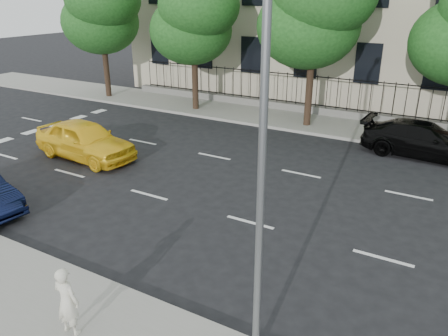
% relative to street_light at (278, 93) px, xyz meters
% --- Properties ---
extents(ground, '(120.00, 120.00, 0.00)m').
position_rel_street_light_xyz_m(ground, '(-2.50, 1.77, -5.15)').
color(ground, black).
rests_on(ground, ground).
extents(far_sidewalk, '(60.00, 4.00, 0.15)m').
position_rel_street_light_xyz_m(far_sidewalk, '(-2.50, 15.77, -5.07)').
color(far_sidewalk, gray).
rests_on(far_sidewalk, ground).
extents(lane_markings, '(49.60, 4.62, 0.01)m').
position_rel_street_light_xyz_m(lane_markings, '(-2.50, 6.52, -5.14)').
color(lane_markings, silver).
rests_on(lane_markings, ground).
extents(crosswalk, '(0.50, 12.10, 0.01)m').
position_rel_street_light_xyz_m(crosswalk, '(-16.50, 6.37, -5.14)').
color(crosswalk, silver).
rests_on(crosswalk, ground).
extents(iron_fence, '(30.00, 0.50, 2.20)m').
position_rel_street_light_xyz_m(iron_fence, '(-2.50, 17.47, -4.50)').
color(iron_fence, slate).
rests_on(iron_fence, far_sidewalk).
extents(street_light, '(0.25, 3.32, 8.05)m').
position_rel_street_light_xyz_m(street_light, '(0.00, 0.00, 0.00)').
color(street_light, slate).
rests_on(street_light, near_sidewalk).
extents(tree_a, '(5.71, 5.31, 9.39)m').
position_rel_street_light_xyz_m(tree_a, '(-18.46, 15.13, 0.98)').
color(tree_a, '#382619').
rests_on(tree_a, far_sidewalk).
extents(tree_b, '(5.53, 5.12, 8.97)m').
position_rel_street_light_xyz_m(tree_b, '(-11.46, 15.13, 0.69)').
color(tree_b, '#382619').
rests_on(tree_b, far_sidewalk).
extents(yellow_taxi, '(4.95, 2.28, 1.64)m').
position_rel_street_light_xyz_m(yellow_taxi, '(-11.19, 5.88, -4.33)').
color(yellow_taxi, yellow).
rests_on(yellow_taxi, ground).
extents(black_sedan, '(5.25, 2.31, 1.50)m').
position_rel_street_light_xyz_m(black_sedan, '(1.35, 13.27, -4.40)').
color(black_sedan, black).
rests_on(black_sedan, ground).
extents(woman_near, '(0.58, 0.40, 1.54)m').
position_rel_street_light_xyz_m(woman_near, '(-3.54, -1.93, -4.23)').
color(woman_near, silver).
rests_on(woman_near, near_sidewalk).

